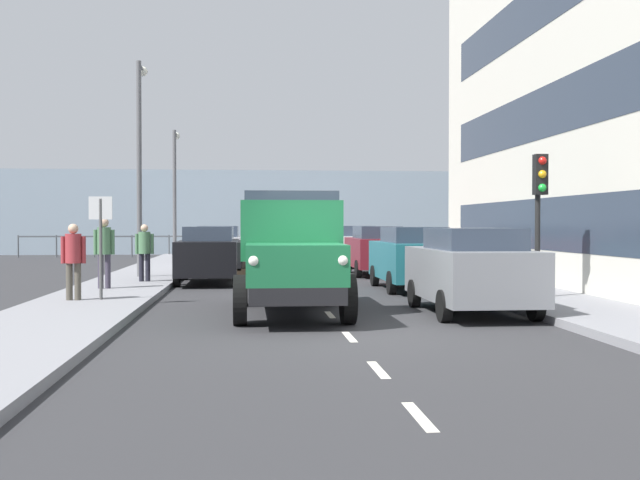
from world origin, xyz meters
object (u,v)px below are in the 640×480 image
Objects in this scene: truck_vintage_green at (291,256)px; traffic_light_near at (540,194)px; car_maroon_kerbside_2 at (376,250)px; car_black_oppositeside_0 at (209,254)px; pedestrian_with_bag at (73,255)px; car_grey_kerbside_near at (471,269)px; lamp_post_promenade at (140,149)px; street_sign at (101,229)px; pedestrian_couple_a at (104,247)px; lamp_post_far at (175,182)px; car_silver_oppositeside_1 at (218,247)px; pedestrian_in_dark_coat at (145,248)px; car_teal_kerbside_1 at (412,257)px; car_white_kerbside_3 at (355,245)px.

truck_vintage_green is 6.00m from traffic_light_near.
car_maroon_kerbside_2 is 0.91× the size of car_black_oppositeside_0.
pedestrian_with_bag is (4.60, -2.01, -0.06)m from truck_vintage_green.
car_maroon_kerbside_2 is at bearing -90.00° from car_grey_kerbside_near.
lamp_post_promenade is at bearing -66.01° from truck_vintage_green.
pedestrian_couple_a is at bearing -80.70° from street_sign.
pedestrian_couple_a is 13.92m from lamp_post_far.
car_black_oppositeside_0 is (5.65, -8.50, 0.00)m from car_grey_kerbside_near.
car_silver_oppositeside_1 is 13.51m from pedestrian_with_bag.
pedestrian_in_dark_coat is at bearing 33.40° from car_black_oppositeside_0.
car_teal_kerbside_1 is 9.40m from lamp_post_promenade.
car_maroon_kerbside_2 is 12.52m from pedestrian_with_bag.
pedestrian_with_bag is at bearing 88.23° from pedestrian_couple_a.
pedestrian_with_bag reaches higher than car_black_oppositeside_0.
pedestrian_couple_a reaches higher than car_white_kerbside_3.
lamp_post_promenade is at bearing -25.38° from car_black_oppositeside_0.
car_white_kerbside_3 is 0.87× the size of car_black_oppositeside_0.
car_teal_kerbside_1 is 0.63× the size of lamp_post_promenade.
truck_vintage_green is 6.63m from car_teal_kerbside_1.
pedestrian_couple_a reaches higher than car_grey_kerbside_near.
traffic_light_near reaches higher than pedestrian_in_dark_coat.
car_black_oppositeside_0 is at bearing 101.17° from lamp_post_far.
lamp_post_far reaches higher than car_silver_oppositeside_1.
pedestrian_couple_a is (8.12, 6.47, 0.32)m from car_maroon_kerbside_2.
car_silver_oppositeside_1 is at bearing -59.83° from car_teal_kerbside_1.
traffic_light_near is (-10.25, 0.43, 1.35)m from pedestrian_with_bag.
truck_vintage_green reaches higher than car_maroon_kerbside_2.
car_white_kerbside_3 is (0.00, -16.80, -0.00)m from car_grey_kerbside_near.
truck_vintage_green is 15.41m from car_silver_oppositeside_1.
lamp_post_promenade is at bearing -88.36° from street_sign.
street_sign is at bearing -2.98° from traffic_light_near.
car_white_kerbside_3 is (-3.61, -16.80, -0.29)m from truck_vintage_green.
lamp_post_far reaches higher than pedestrian_with_bag.
lamp_post_far is at bearing -60.46° from traffic_light_near.
lamp_post_far reaches higher than car_teal_kerbside_1.
car_grey_kerbside_near is 16.29m from car_silver_oppositeside_1.
street_sign reaches higher than car_teal_kerbside_1.
lamp_post_promenade is (-0.35, -7.53, 3.03)m from pedestrian_with_bag.
car_teal_kerbside_1 is 2.36× the size of pedestrian_couple_a.
lamp_post_promenade is at bearing -26.92° from car_teal_kerbside_1.
car_maroon_kerbside_2 is 8.50m from pedestrian_in_dark_coat.
pedestrian_in_dark_coat is at bearing 91.21° from lamp_post_far.
car_maroon_kerbside_2 is 0.98× the size of car_silver_oppositeside_1.
street_sign is at bearing 90.06° from lamp_post_far.
pedestrian_couple_a is 0.80× the size of street_sign.
car_black_oppositeside_0 is at bearing 90.00° from car_silver_oppositeside_1.
car_grey_kerbside_near is 20.39m from lamp_post_far.
car_white_kerbside_3 is at bearing -124.22° from car_black_oppositeside_0.
lamp_post_promenade reaches higher than traffic_light_near.
pedestrian_in_dark_coat is 0.29× the size of lamp_post_far.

